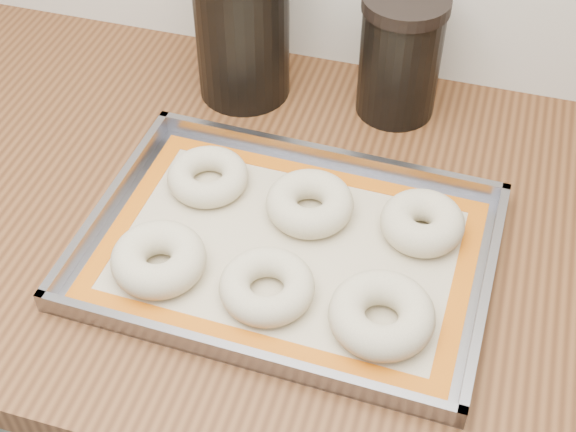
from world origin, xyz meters
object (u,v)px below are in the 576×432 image
(canister_left, at_px, (242,24))
(bagel_front_mid, at_px, (267,286))
(bagel_front_left, at_px, (159,259))
(bagel_back_mid, at_px, (310,203))
(bagel_back_left, at_px, (208,177))
(bagel_back_right, at_px, (422,223))
(baking_tray, at_px, (288,248))
(bagel_front_right, at_px, (382,315))
(canister_mid, at_px, (400,55))

(canister_left, bearing_deg, bagel_front_mid, -67.71)
(bagel_front_left, height_order, bagel_back_mid, bagel_front_left)
(bagel_back_left, distance_m, bagel_back_right, 0.27)
(baking_tray, distance_m, bagel_back_mid, 0.06)
(bagel_front_left, height_order, canister_left, canister_left)
(bagel_front_mid, bearing_deg, bagel_front_right, -1.84)
(bagel_back_left, xyz_separation_m, bagel_back_mid, (0.13, -0.01, 0.00))
(bagel_front_mid, bearing_deg, canister_mid, 79.71)
(baking_tray, distance_m, bagel_front_right, 0.15)
(bagel_back_mid, bearing_deg, canister_mid, 76.59)
(bagel_front_mid, bearing_deg, bagel_back_right, 44.07)
(canister_mid, bearing_deg, baking_tray, -102.26)
(baking_tray, relative_size, bagel_back_right, 4.80)
(bagel_front_left, bearing_deg, bagel_back_mid, 44.24)
(bagel_back_mid, bearing_deg, bagel_back_left, 174.91)
(bagel_back_mid, bearing_deg, bagel_front_left, -135.76)
(baking_tray, relative_size, bagel_back_mid, 4.49)
(bagel_front_right, distance_m, bagel_back_mid, 0.18)
(bagel_back_mid, distance_m, bagel_back_right, 0.13)
(baking_tray, height_order, bagel_back_left, bagel_back_left)
(bagel_front_mid, height_order, bagel_back_right, bagel_back_right)
(canister_mid, bearing_deg, canister_left, -174.98)
(bagel_back_left, xyz_separation_m, bagel_back_right, (0.27, -0.01, 0.00))
(bagel_front_right, bearing_deg, bagel_front_left, 178.87)
(baking_tray, height_order, bagel_front_left, bagel_front_left)
(bagel_front_mid, distance_m, bagel_back_left, 0.19)
(bagel_front_left, bearing_deg, bagel_back_left, 88.60)
(bagel_front_right, relative_size, bagel_back_mid, 1.07)
(baking_tray, xyz_separation_m, canister_mid, (0.07, 0.30, 0.08))
(bagel_front_mid, xyz_separation_m, canister_left, (-0.14, 0.35, 0.09))
(canister_left, relative_size, canister_mid, 1.23)
(bagel_front_mid, distance_m, bagel_back_mid, 0.13)
(bagel_back_left, distance_m, canister_left, 0.23)
(bagel_front_right, xyz_separation_m, bagel_back_right, (0.02, 0.14, 0.00))
(bagel_front_right, distance_m, canister_left, 0.46)
(bagel_back_left, bearing_deg, baking_tray, -30.67)
(bagel_back_right, xyz_separation_m, canister_mid, (-0.08, 0.23, 0.06))
(bagel_front_left, height_order, bagel_front_right, same)
(bagel_front_left, relative_size, bagel_back_left, 1.06)
(bagel_front_left, relative_size, canister_mid, 0.61)
(bagel_back_mid, height_order, canister_left, canister_left)
(bagel_front_right, height_order, canister_left, canister_left)
(baking_tray, height_order, bagel_back_right, bagel_back_right)
(bagel_front_left, distance_m, bagel_front_mid, 0.13)
(bagel_front_left, distance_m, canister_mid, 0.42)
(bagel_front_right, distance_m, canister_mid, 0.39)
(baking_tray, bearing_deg, bagel_front_right, -31.47)
(canister_left, bearing_deg, bagel_back_right, -36.40)
(bagel_front_right, relative_size, bagel_back_right, 1.15)
(bagel_front_right, bearing_deg, bagel_back_left, 148.93)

